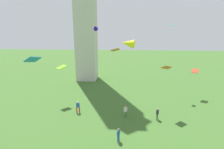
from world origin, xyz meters
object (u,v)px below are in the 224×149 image
object	(u,v)px
kite_flying_0	(195,71)
kite_flying_8	(128,43)
person_0	(157,113)
kite_flying_6	(166,68)
person_2	(78,106)
person_3	(126,111)
person_1	(118,134)
kite_flying_2	(61,67)
kite_flying_1	(115,50)
kite_flying_4	(33,60)
kite_flying_7	(95,27)
kite_flying_5	(171,25)

from	to	relation	value
kite_flying_0	kite_flying_8	size ratio (longest dim) A/B	1.09
person_0	kite_flying_6	xyz separation A→B (m)	(1.30, 2.39, 6.03)
kite_flying_6	person_0	bearing A→B (deg)	-150.41
person_2	person_3	xyz separation A→B (m)	(7.21, -0.77, -0.04)
kite_flying_0	kite_flying_6	xyz separation A→B (m)	(-6.97, -7.14, 1.96)
person_1	kite_flying_0	xyz separation A→B (m)	(13.47, 14.84, 4.13)
kite_flying_2	person_3	bearing A→B (deg)	-79.66
kite_flying_1	kite_flying_4	distance (m)	12.85
person_1	person_2	xyz separation A→B (m)	(-6.45, 6.48, 0.12)
person_2	kite_flying_4	xyz separation A→B (m)	(-2.63, -6.26, 8.08)
kite_flying_2	kite_flying_8	bearing A→B (deg)	-93.73
kite_flying_7	kite_flying_1	bearing A→B (deg)	20.61
person_0	person_1	bearing A→B (deg)	-16.69
person_0	kite_flying_8	distance (m)	11.17
person_0	kite_flying_0	world-z (taller)	kite_flying_0
kite_flying_6	kite_flying_8	world-z (taller)	kite_flying_8
kite_flying_6	kite_flying_8	xyz separation A→B (m)	(-5.65, -5.68, 3.72)
person_3	kite_flying_2	world-z (taller)	kite_flying_2
person_3	kite_flying_8	bearing A→B (deg)	-137.09
person_2	kite_flying_0	distance (m)	21.97
kite_flying_8	kite_flying_7	bearing A→B (deg)	-132.19
kite_flying_0	kite_flying_4	world-z (taller)	kite_flying_4
kite_flying_2	kite_flying_4	size ratio (longest dim) A/B	1.19
person_0	person_3	distance (m)	4.45
kite_flying_2	kite_flying_5	xyz separation A→B (m)	(19.09, 6.45, 7.07)
kite_flying_5	person_3	bearing A→B (deg)	166.04
kite_flying_2	person_2	bearing A→B (deg)	-102.95
person_3	kite_flying_0	distance (m)	16.16
kite_flying_5	kite_flying_6	xyz separation A→B (m)	(-2.43, -9.16, -6.31)
kite_flying_4	kite_flying_5	bearing A→B (deg)	-33.72
kite_flying_4	kite_flying_7	distance (m)	10.78
person_0	kite_flying_6	size ratio (longest dim) A/B	1.04
person_2	kite_flying_8	bearing A→B (deg)	144.46
person_1	kite_flying_7	world-z (taller)	kite_flying_7
person_3	kite_flying_1	xyz separation A→B (m)	(-1.80, 4.54, 8.22)
person_2	kite_flying_8	distance (m)	12.92
person_0	kite_flying_7	size ratio (longest dim) A/B	1.42
kite_flying_7	person_0	bearing A→B (deg)	-24.22
person_2	person_0	bearing A→B (deg)	170.23
person_3	kite_flying_0	xyz separation A→B (m)	(12.71, 9.13, 4.04)
person_3	kite_flying_8	distance (m)	10.40
kite_flying_6	kite_flying_7	size ratio (longest dim) A/B	1.37
person_0	kite_flying_4	world-z (taller)	kite_flying_4
kite_flying_2	person_1	bearing A→B (deg)	-102.09
kite_flying_2	kite_flying_5	size ratio (longest dim) A/B	1.93
person_0	kite_flying_1	world-z (taller)	kite_flying_1
person_2	kite_flying_7	world-z (taller)	kite_flying_7
kite_flying_6	kite_flying_7	distance (m)	11.95
person_1	kite_flying_1	bearing A→B (deg)	-158.29
person_3	kite_flying_4	distance (m)	13.89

